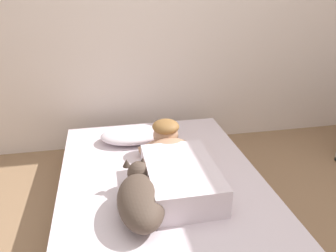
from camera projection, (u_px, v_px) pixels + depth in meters
back_wall at (171, 11)px, 2.95m from camera, size 3.80×0.12×2.50m
bed at (162, 198)px, 2.27m from camera, size 1.38×1.95×0.30m
pillow at (133, 135)px, 2.70m from camera, size 0.52×0.32×0.11m
person_lying at (176, 165)px, 2.17m from camera, size 0.43×0.92×0.27m
dog at (140, 197)px, 1.85m from camera, size 0.26×0.57×0.21m
coffee_cup at (171, 145)px, 2.57m from camera, size 0.12×0.09×0.07m
cell_phone at (158, 187)px, 2.11m from camera, size 0.07×0.14×0.01m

